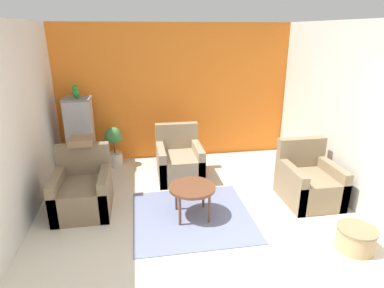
# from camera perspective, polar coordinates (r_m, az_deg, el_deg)

# --- Properties ---
(wall_back_accent) EXTENTS (4.54, 0.06, 2.57)m
(wall_back_accent) POSITION_cam_1_polar(r_m,az_deg,el_deg) (6.25, -2.90, 9.05)
(wall_back_accent) COLOR orange
(wall_back_accent) RESTS_ON ground_plane
(wall_left) EXTENTS (0.06, 3.68, 2.57)m
(wall_left) POSITION_cam_1_polar(r_m,az_deg,el_deg) (4.65, -28.44, 2.91)
(wall_left) COLOR silver
(wall_left) RESTS_ON ground_plane
(wall_right) EXTENTS (0.06, 3.68, 2.57)m
(wall_right) POSITION_cam_1_polar(r_m,az_deg,el_deg) (5.29, 24.79, 5.30)
(wall_right) COLOR silver
(wall_right) RESTS_ON ground_plane
(area_rug) EXTENTS (1.60, 1.54, 0.01)m
(area_rug) POSITION_cam_1_polar(r_m,az_deg,el_deg) (4.54, 0.03, -12.64)
(area_rug) COLOR slate
(area_rug) RESTS_ON ground_plane
(coffee_table) EXTENTS (0.63, 0.63, 0.46)m
(coffee_table) POSITION_cam_1_polar(r_m,az_deg,el_deg) (4.34, 0.03, -8.09)
(coffee_table) COLOR brown
(coffee_table) RESTS_ON ground_plane
(armchair_left) EXTENTS (0.75, 0.85, 0.88)m
(armchair_left) POSITION_cam_1_polar(r_m,az_deg,el_deg) (4.82, -18.79, -7.97)
(armchair_left) COLOR #7A664C
(armchair_left) RESTS_ON ground_plane
(armchair_right) EXTENTS (0.75, 0.85, 0.88)m
(armchair_right) POSITION_cam_1_polar(r_m,az_deg,el_deg) (5.12, 19.97, -6.46)
(armchair_right) COLOR #8E7A5B
(armchair_right) RESTS_ON ground_plane
(armchair_middle) EXTENTS (0.75, 0.85, 0.88)m
(armchair_middle) POSITION_cam_1_polar(r_m,az_deg,el_deg) (5.55, -2.29, -3.13)
(armchair_middle) COLOR #9E896B
(armchair_middle) RESTS_ON ground_plane
(birdcage) EXTENTS (0.51, 0.51, 1.34)m
(birdcage) POSITION_cam_1_polar(r_m,az_deg,el_deg) (6.01, -19.13, 1.33)
(birdcage) COLOR slate
(birdcage) RESTS_ON ground_plane
(parrot) EXTENTS (0.11, 0.20, 0.24)m
(parrot) POSITION_cam_1_polar(r_m,az_deg,el_deg) (5.83, -20.00, 8.73)
(parrot) COLOR #1E842D
(parrot) RESTS_ON birdcage
(potted_plant) EXTENTS (0.33, 0.30, 0.75)m
(potted_plant) POSITION_cam_1_polar(r_m,az_deg,el_deg) (6.11, -13.71, 0.10)
(potted_plant) COLOR beige
(potted_plant) RESTS_ON ground_plane
(wicker_basket) EXTENTS (0.45, 0.45, 0.28)m
(wicker_basket) POSITION_cam_1_polar(r_m,az_deg,el_deg) (4.33, 27.10, -14.62)
(wicker_basket) COLOR tan
(wicker_basket) RESTS_ON ground_plane
(throw_pillow) EXTENTS (0.33, 0.33, 0.10)m
(throw_pillow) POSITION_cam_1_polar(r_m,az_deg,el_deg) (4.86, -19.10, 0.54)
(throw_pillow) COLOR #846647
(throw_pillow) RESTS_ON armchair_left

